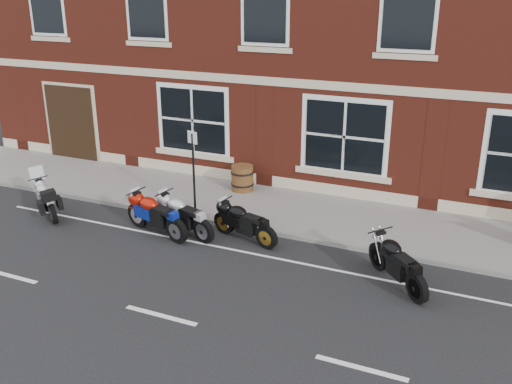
% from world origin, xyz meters
% --- Properties ---
extents(ground, '(80.00, 80.00, 0.00)m').
position_xyz_m(ground, '(0.00, 0.00, 0.00)').
color(ground, black).
rests_on(ground, ground).
extents(sidewalk, '(30.00, 3.00, 0.12)m').
position_xyz_m(sidewalk, '(0.00, 3.00, 0.06)').
color(sidewalk, slate).
rests_on(sidewalk, ground).
extents(kerb, '(30.00, 0.16, 0.12)m').
position_xyz_m(kerb, '(0.00, 1.42, 0.06)').
color(kerb, slate).
rests_on(kerb, ground).
extents(moto_touring_silver, '(1.64, 1.23, 1.28)m').
position_xyz_m(moto_touring_silver, '(-5.72, 0.14, 0.52)').
color(moto_touring_silver, black).
rests_on(moto_touring_silver, ground).
extents(moto_sport_red, '(2.15, 0.77, 0.99)m').
position_xyz_m(moto_sport_red, '(-2.21, 0.26, 0.57)').
color(moto_sport_red, black).
rests_on(moto_sport_red, ground).
extents(moto_sport_black, '(1.98, 0.68, 0.91)m').
position_xyz_m(moto_sport_black, '(0.03, 0.83, 0.52)').
color(moto_sport_black, black).
rests_on(moto_sport_black, ground).
extents(moto_sport_silver, '(2.07, 0.81, 0.96)m').
position_xyz_m(moto_sport_silver, '(-1.57, 0.54, 0.55)').
color(moto_sport_silver, black).
rests_on(moto_sport_silver, ground).
extents(moto_naked_black, '(1.57, 1.65, 0.97)m').
position_xyz_m(moto_naked_black, '(3.97, 0.15, 0.55)').
color(moto_naked_black, black).
rests_on(moto_naked_black, ground).
extents(barrel_planter, '(0.70, 0.70, 0.78)m').
position_xyz_m(barrel_planter, '(-1.45, 3.84, 0.51)').
color(barrel_planter, '#543E16').
rests_on(barrel_planter, sidewalk).
extents(parking_sign, '(0.33, 0.12, 2.35)m').
position_xyz_m(parking_sign, '(-1.81, 1.55, 1.48)').
color(parking_sign, black).
rests_on(parking_sign, sidewalk).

